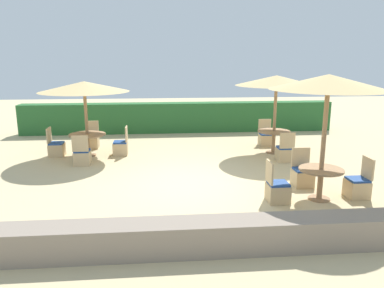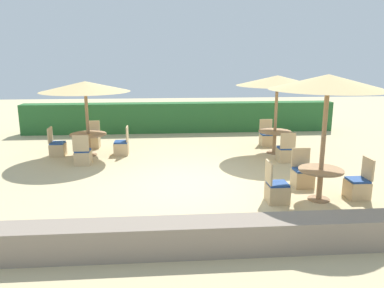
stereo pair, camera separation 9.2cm
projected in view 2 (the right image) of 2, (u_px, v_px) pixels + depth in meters
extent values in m
plane|color=#C6B284|center=(194.00, 184.00, 9.39)|extent=(40.00, 40.00, 0.00)
cube|color=#28602D|center=(180.00, 117.00, 15.82)|extent=(13.00, 0.70, 1.24)
cube|color=gray|center=(211.00, 236.00, 6.11)|extent=(10.00, 0.56, 0.54)
cylinder|color=#93704C|center=(323.00, 141.00, 8.07)|extent=(0.10, 0.10, 2.69)
cone|color=tan|center=(328.00, 82.00, 7.78)|extent=(2.47, 2.47, 0.32)
cylinder|color=#93704C|center=(319.00, 199.00, 8.38)|extent=(0.48, 0.48, 0.03)
cylinder|color=#93704C|center=(320.00, 185.00, 8.30)|extent=(0.12, 0.12, 0.68)
cylinder|color=#93704C|center=(321.00, 170.00, 8.22)|extent=(0.97, 0.97, 0.04)
cube|color=tan|center=(277.00, 193.00, 8.21)|extent=(0.46, 0.46, 0.40)
cube|color=navy|center=(278.00, 184.00, 8.16)|extent=(0.42, 0.42, 0.05)
cube|color=tan|center=(269.00, 172.00, 8.08)|extent=(0.04, 0.46, 0.48)
cube|color=tan|center=(357.00, 189.00, 8.46)|extent=(0.46, 0.46, 0.40)
cube|color=navy|center=(358.00, 180.00, 8.41)|extent=(0.42, 0.42, 0.05)
cube|color=tan|center=(368.00, 168.00, 8.36)|extent=(0.04, 0.46, 0.48)
cube|color=tan|center=(302.00, 179.00, 9.20)|extent=(0.46, 0.46, 0.40)
cube|color=navy|center=(303.00, 170.00, 9.14)|extent=(0.42, 0.42, 0.05)
cube|color=tan|center=(301.00, 157.00, 9.29)|extent=(0.46, 0.04, 0.48)
cylinder|color=#93704C|center=(87.00, 120.00, 11.89)|extent=(0.10, 0.10, 2.30)
cone|color=tan|center=(85.00, 86.00, 11.64)|extent=(2.79, 2.79, 0.32)
cylinder|color=#93704C|center=(90.00, 155.00, 12.15)|extent=(0.48, 0.48, 0.03)
cylinder|color=#93704C|center=(89.00, 145.00, 12.07)|extent=(0.12, 0.12, 0.68)
cylinder|color=#93704C|center=(88.00, 134.00, 11.99)|extent=(1.16, 1.16, 0.04)
cube|color=tan|center=(58.00, 150.00, 12.06)|extent=(0.46, 0.46, 0.40)
cube|color=navy|center=(57.00, 143.00, 12.01)|extent=(0.42, 0.42, 0.05)
cube|color=tan|center=(50.00, 135.00, 11.93)|extent=(0.04, 0.46, 0.48)
cube|color=tan|center=(93.00, 142.00, 13.10)|extent=(0.46, 0.46, 0.40)
cube|color=navy|center=(93.00, 136.00, 13.05)|extent=(0.42, 0.42, 0.05)
cube|color=tan|center=(93.00, 127.00, 13.19)|extent=(0.46, 0.04, 0.48)
cube|color=tan|center=(121.00, 149.00, 12.20)|extent=(0.46, 0.46, 0.40)
cube|color=navy|center=(121.00, 142.00, 12.15)|extent=(0.42, 0.42, 0.05)
cube|color=tan|center=(127.00, 134.00, 12.10)|extent=(0.04, 0.46, 0.48)
cube|color=tan|center=(83.00, 158.00, 11.09)|extent=(0.46, 0.46, 0.40)
cube|color=navy|center=(83.00, 150.00, 11.04)|extent=(0.42, 0.42, 0.05)
cube|color=tan|center=(81.00, 143.00, 10.77)|extent=(0.46, 0.04, 0.48)
cylinder|color=#93704C|center=(276.00, 116.00, 12.16)|extent=(0.10, 0.10, 2.47)
cone|color=tan|center=(278.00, 80.00, 11.90)|extent=(2.64, 2.64, 0.32)
cylinder|color=#93704C|center=(274.00, 152.00, 12.44)|extent=(0.48, 0.48, 0.03)
cylinder|color=#93704C|center=(274.00, 143.00, 12.36)|extent=(0.12, 0.12, 0.71)
cylinder|color=#93704C|center=(275.00, 131.00, 12.28)|extent=(1.06, 1.06, 0.04)
cube|color=tan|center=(267.00, 140.00, 13.41)|extent=(0.46, 0.46, 0.40)
cube|color=navy|center=(267.00, 134.00, 13.36)|extent=(0.42, 0.42, 0.05)
cube|color=tan|center=(266.00, 126.00, 13.50)|extent=(0.46, 0.04, 0.48)
cube|color=tan|center=(285.00, 155.00, 11.41)|extent=(0.46, 0.46, 0.40)
cube|color=navy|center=(285.00, 148.00, 11.36)|extent=(0.42, 0.42, 0.05)
cube|color=tan|center=(288.00, 141.00, 11.10)|extent=(0.46, 0.04, 0.48)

